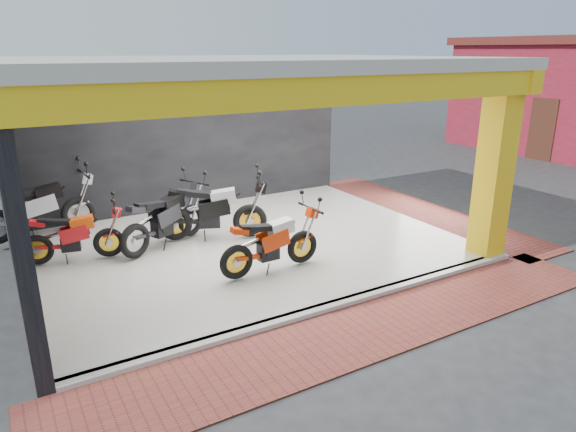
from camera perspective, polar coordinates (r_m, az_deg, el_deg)
name	(u,v)px	position (r m, az deg, el deg)	size (l,w,h in m)	color
ground	(300,284)	(8.87, 1.30, -7.56)	(80.00, 80.00, 0.00)	#2D2D30
showroom_floor	(248,245)	(10.47, -4.46, -3.21)	(8.00, 6.00, 0.10)	silver
showroom_ceiling	(243,63)	(9.77, -4.98, 16.60)	(8.40, 6.40, 0.20)	beige
back_wall	(190,140)	(12.80, -10.83, 8.34)	(8.20, 0.20, 3.50)	black
left_wall	(7,191)	(9.05, -28.77, 2.47)	(0.20, 6.20, 3.50)	black
corner_column	(495,168)	(10.22, 21.99, 4.96)	(0.50, 0.50, 3.50)	yellow
header_beam_front	(340,90)	(7.20, 5.79, 13.71)	(8.40, 0.30, 0.40)	yellow
header_beam_right	(407,75)	(12.06, 13.10, 15.04)	(0.30, 6.40, 0.40)	yellow
floor_kerb	(334,306)	(8.09, 5.15, -9.90)	(8.00, 0.20, 0.10)	silver
paver_front	(366,330)	(7.57, 8.63, -12.44)	(9.00, 1.40, 0.03)	brown
paver_right	(422,211)	(13.17, 14.64, 0.56)	(1.40, 7.00, 0.03)	brown
moto_hero	(302,231)	(9.20, 1.61, -1.72)	(2.04, 0.76, 1.25)	red
moto_row_a	(250,205)	(10.47, -4.29, 1.25)	(2.35, 0.87, 1.44)	black
moto_row_b	(190,206)	(10.72, -10.87, 1.15)	(2.22, 0.82, 1.36)	black
moto_row_c	(107,229)	(10.06, -19.43, -1.32)	(1.89, 0.70, 1.15)	red
moto_row_d	(77,197)	(11.78, -22.44, 1.92)	(2.42, 0.90, 1.48)	#A5A7AC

